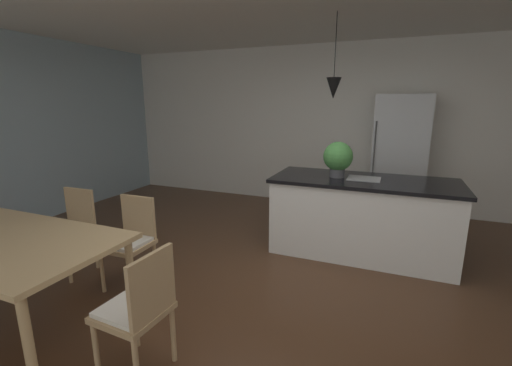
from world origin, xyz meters
TOP-DOWN VIEW (x-y plane):
  - ground_plane at (0.00, 0.00)m, footprint 10.00×8.40m
  - wall_back_kitchen at (0.00, 3.26)m, footprint 10.00×0.12m
  - dining_table at (-1.77, -1.16)m, footprint 1.73×1.00m
  - chair_far_right at (-1.38, -0.29)m, footprint 0.41×0.41m
  - chair_kitchen_end at (-0.54, -1.17)m, footprint 0.42×0.42m
  - chair_far_left at (-2.16, -0.29)m, footprint 0.41×0.41m
  - kitchen_island at (0.60, 1.31)m, footprint 2.06×0.90m
  - refrigerator at (0.96, 2.86)m, footprint 0.76×0.67m
  - pendant_over_island_main at (0.20, 1.31)m, footprint 0.16×0.16m
  - potted_plant_on_island at (0.29, 1.31)m, footprint 0.34×0.34m

SIDE VIEW (x-z plane):
  - ground_plane at x=0.00m, z-range -0.04..0.00m
  - kitchen_island at x=0.60m, z-range 0.01..0.92m
  - chair_far_right at x=-1.38m, z-range 0.04..0.91m
  - chair_kitchen_end at x=-0.54m, z-range 0.04..0.91m
  - chair_far_left at x=-2.16m, z-range 0.04..0.91m
  - dining_table at x=-1.77m, z-range 0.31..1.05m
  - refrigerator at x=0.96m, z-range 0.00..1.87m
  - potted_plant_on_island at x=0.29m, z-range 0.92..1.34m
  - wall_back_kitchen at x=0.00m, z-range 0.00..2.70m
  - pendant_over_island_main at x=0.20m, z-range 1.46..2.36m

